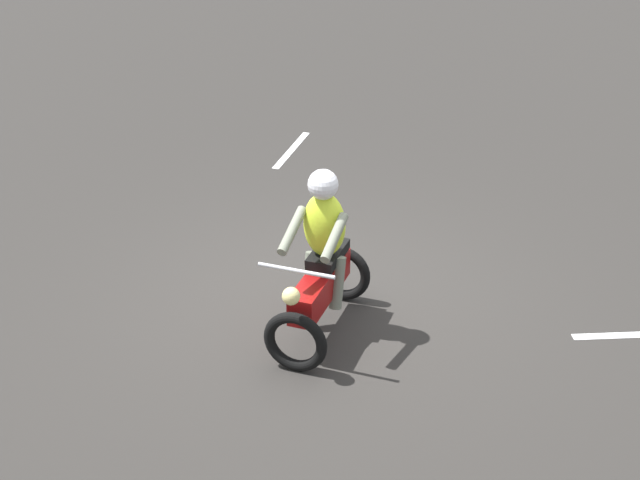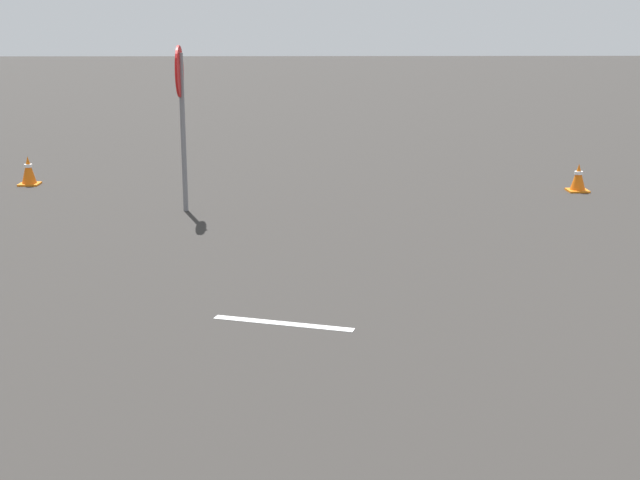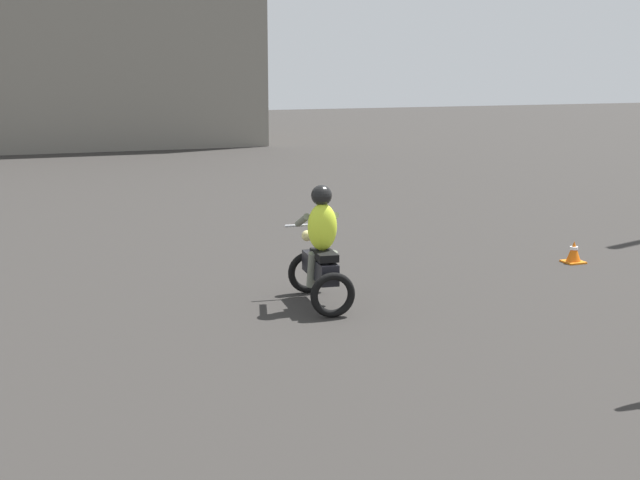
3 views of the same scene
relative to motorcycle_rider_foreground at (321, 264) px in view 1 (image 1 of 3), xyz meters
The scene contains 3 objects.
ground_plane 0.95m from the motorcycle_rider_foreground, 62.45° to the right, with size 120.00×120.00×0.00m, color #2D2B28.
motorcycle_rider_foreground is the anchor object (origin of this frame).
lane_stripe_s 4.71m from the motorcycle_rider_foreground, 55.93° to the right, with size 0.10×1.43×0.01m, color silver.
Camera 1 is at (-3.76, 6.86, 4.77)m, focal length 50.00 mm.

